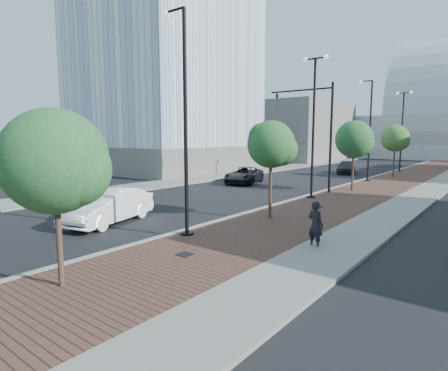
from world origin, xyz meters
The scene contains 22 objects.
sidewalk centered at (3.50, 40.00, 0.06)m, with size 7.00×140.00×0.12m, color #4C2D23.
concrete_strip centered at (6.20, 40.00, 0.07)m, with size 2.40×140.00×0.13m, color slate.
curb centered at (0.00, 40.00, 0.07)m, with size 0.30×140.00×0.14m, color gray.
west_sidewalk centered at (-13.00, 40.00, 0.06)m, with size 4.00×140.00×0.12m, color slate.
white_sedan centered at (-4.13, 9.53, 0.84)m, with size 1.77×5.07×1.67m, color white.
dark_car_mid centered at (-7.83, 26.24, 0.73)m, with size 2.42×5.25×1.46m, color black.
dark_car_far centered at (-3.77, 40.53, 0.68)m, with size 1.91×4.70×1.37m, color black.
pedestrian centered at (5.49, 11.79, 0.90)m, with size 0.66×0.43×1.81m, color black.
streetlight_1 centered at (0.49, 10.00, 4.34)m, with size 1.44×0.56×9.21m.
streetlight_2 centered at (0.60, 22.00, 4.82)m, with size 1.72×0.56×9.28m.
streetlight_3 centered at (0.49, 34.00, 4.34)m, with size 1.44×0.56×9.21m.
streetlight_4 centered at (0.60, 46.00, 4.82)m, with size 1.72×0.56×9.28m.
traffic_mast centered at (-0.30, 25.00, 4.98)m, with size 5.09×0.20×8.00m.
tree_0 centered at (1.65, 4.02, 3.52)m, with size 2.80×2.80×4.93m.
tree_1 centered at (1.65, 15.02, 3.77)m, with size 2.40×2.35×4.97m.
tree_2 centered at (1.65, 27.02, 3.96)m, with size 2.78×2.78×5.36m.
tree_3 centered at (1.65, 39.02, 3.98)m, with size 2.67×2.67×5.33m.
tower_podium centered at (-24.00, 32.00, 1.50)m, with size 19.00×19.00×3.00m, color #615E58.
convention_center centered at (-2.00, 85.00, 6.00)m, with size 50.00×30.00×50.00m.
commercial_block_nw centered at (-20.00, 60.00, 5.00)m, with size 14.00×20.00×10.00m, color slate.
utility_cover_1 centered at (2.40, 8.00, 0.13)m, with size 0.50×0.50×0.02m, color black.
utility_cover_2 centered at (2.40, 19.00, 0.13)m, with size 0.50×0.50×0.02m, color black.
Camera 1 is at (11.11, -0.92, 4.18)m, focal length 29.76 mm.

